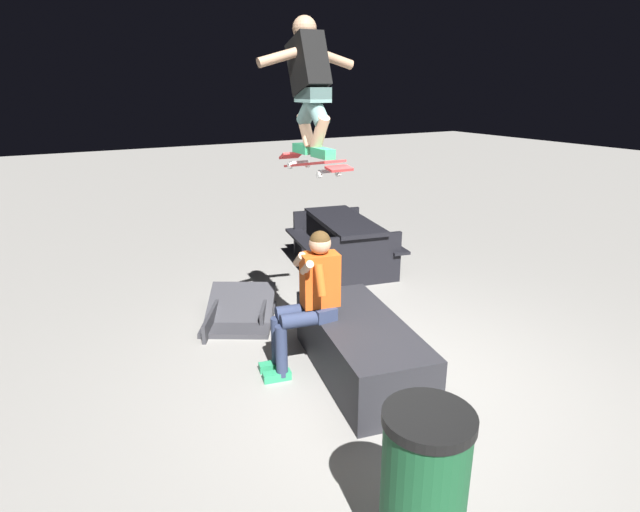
{
  "coord_description": "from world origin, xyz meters",
  "views": [
    {
      "loc": [
        -3.3,
        2.55,
        2.6
      ],
      "look_at": [
        0.47,
        0.4,
        1.14
      ],
      "focal_mm": 28.51,
      "sensor_mm": 36.0,
      "label": 1
    }
  ],
  "objects_px": {
    "person_sitting_on_ledge": "(309,295)",
    "picnic_table_back": "(343,235)",
    "skateboard": "(313,164)",
    "trash_bin": "(423,490)",
    "ledge_box_main": "(360,348)",
    "skater_airborne": "(309,80)",
    "kicker_ramp": "(240,316)"
  },
  "relations": [
    {
      "from": "ledge_box_main",
      "to": "person_sitting_on_ledge",
      "type": "distance_m",
      "value": 0.71
    },
    {
      "from": "trash_bin",
      "to": "kicker_ramp",
      "type": "bearing_deg",
      "value": -4.02
    },
    {
      "from": "skateboard",
      "to": "kicker_ramp",
      "type": "height_order",
      "value": "skateboard"
    },
    {
      "from": "trash_bin",
      "to": "skateboard",
      "type": "bearing_deg",
      "value": -13.68
    },
    {
      "from": "ledge_box_main",
      "to": "person_sitting_on_ledge",
      "type": "relative_size",
      "value": 1.27
    },
    {
      "from": "skateboard",
      "to": "picnic_table_back",
      "type": "distance_m",
      "value": 3.17
    },
    {
      "from": "ledge_box_main",
      "to": "kicker_ramp",
      "type": "distance_m",
      "value": 1.75
    },
    {
      "from": "picnic_table_back",
      "to": "ledge_box_main",
      "type": "bearing_deg",
      "value": 150.94
    },
    {
      "from": "kicker_ramp",
      "to": "trash_bin",
      "type": "bearing_deg",
      "value": 175.98
    },
    {
      "from": "person_sitting_on_ledge",
      "to": "skater_airborne",
      "type": "relative_size",
      "value": 1.23
    },
    {
      "from": "picnic_table_back",
      "to": "trash_bin",
      "type": "bearing_deg",
      "value": 152.87
    },
    {
      "from": "ledge_box_main",
      "to": "skateboard",
      "type": "xyz_separation_m",
      "value": [
        0.39,
        0.28,
        1.69
      ]
    },
    {
      "from": "skateboard",
      "to": "trash_bin",
      "type": "distance_m",
      "value": 2.71
    },
    {
      "from": "picnic_table_back",
      "to": "trash_bin",
      "type": "relative_size",
      "value": 1.96
    },
    {
      "from": "ledge_box_main",
      "to": "trash_bin",
      "type": "distance_m",
      "value": 2.02
    },
    {
      "from": "skateboard",
      "to": "trash_bin",
      "type": "relative_size",
      "value": 1.04
    },
    {
      "from": "person_sitting_on_ledge",
      "to": "trash_bin",
      "type": "xyz_separation_m",
      "value": [
        -2.14,
        0.44,
        -0.28
      ]
    },
    {
      "from": "skateboard",
      "to": "trash_bin",
      "type": "xyz_separation_m",
      "value": [
        -2.22,
        0.54,
        -1.46
      ]
    },
    {
      "from": "person_sitting_on_ledge",
      "to": "kicker_ramp",
      "type": "relative_size",
      "value": 1.18
    },
    {
      "from": "skater_airborne",
      "to": "picnic_table_back",
      "type": "distance_m",
      "value": 3.5
    },
    {
      "from": "person_sitting_on_ledge",
      "to": "picnic_table_back",
      "type": "height_order",
      "value": "person_sitting_on_ledge"
    },
    {
      "from": "skater_airborne",
      "to": "trash_bin",
      "type": "relative_size",
      "value": 1.14
    },
    {
      "from": "kicker_ramp",
      "to": "trash_bin",
      "type": "relative_size",
      "value": 1.18
    },
    {
      "from": "kicker_ramp",
      "to": "skateboard",
      "type": "bearing_deg",
      "value": -166.56
    },
    {
      "from": "ledge_box_main",
      "to": "kicker_ramp",
      "type": "height_order",
      "value": "ledge_box_main"
    },
    {
      "from": "skateboard",
      "to": "skater_airborne",
      "type": "relative_size",
      "value": 0.91
    },
    {
      "from": "ledge_box_main",
      "to": "kicker_ramp",
      "type": "xyz_separation_m",
      "value": [
        1.64,
        0.58,
        -0.2
      ]
    },
    {
      "from": "trash_bin",
      "to": "person_sitting_on_ledge",
      "type": "bearing_deg",
      "value": -11.69
    },
    {
      "from": "skater_airborne",
      "to": "kicker_ramp",
      "type": "relative_size",
      "value": 0.96
    },
    {
      "from": "ledge_box_main",
      "to": "picnic_table_back",
      "type": "bearing_deg",
      "value": -29.06
    },
    {
      "from": "person_sitting_on_ledge",
      "to": "skateboard",
      "type": "distance_m",
      "value": 1.19
    },
    {
      "from": "person_sitting_on_ledge",
      "to": "skater_airborne",
      "type": "xyz_separation_m",
      "value": [
        0.14,
        -0.1,
        1.87
      ]
    }
  ]
}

